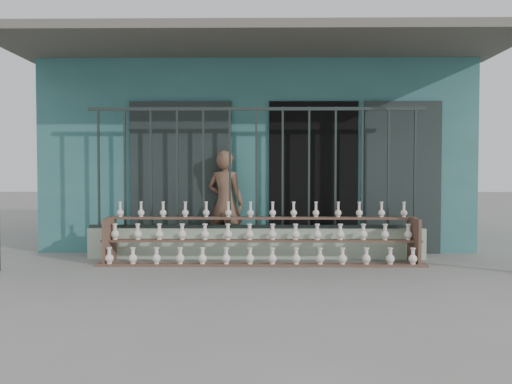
{
  "coord_description": "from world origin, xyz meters",
  "views": [
    {
      "loc": [
        0.08,
        -6.1,
        1.25
      ],
      "look_at": [
        0.0,
        1.0,
        1.0
      ],
      "focal_mm": 35.0,
      "sensor_mm": 36.0,
      "label": 1
    }
  ],
  "objects": [
    {
      "name": "security_fence",
      "position": [
        -0.0,
        1.3,
        1.35
      ],
      "size": [
        5.0,
        0.04,
        1.8
      ],
      "color": "#283330",
      "rests_on": "parapet_wall"
    },
    {
      "name": "workshop_building",
      "position": [
        0.0,
        4.23,
        1.62
      ],
      "size": [
        7.4,
        6.6,
        3.21
      ],
      "color": "#316868",
      "rests_on": "ground"
    },
    {
      "name": "parapet_wall",
      "position": [
        0.0,
        1.3,
        0.23
      ],
      "size": [
        5.0,
        0.2,
        0.45
      ],
      "primitive_type": "cube",
      "color": "#AAC2A7",
      "rests_on": "ground"
    },
    {
      "name": "shelf_rack",
      "position": [
        0.07,
        0.88,
        0.36
      ],
      "size": [
        4.5,
        0.68,
        0.85
      ],
      "color": "brown",
      "rests_on": "ground"
    },
    {
      "name": "ground",
      "position": [
        0.0,
        0.0,
        0.0
      ],
      "size": [
        60.0,
        60.0,
        0.0
      ],
      "primitive_type": "plane",
      "color": "slate"
    },
    {
      "name": "elderly_woman",
      "position": [
        -0.48,
        1.59,
        0.81
      ],
      "size": [
        0.69,
        0.58,
        1.62
      ],
      "primitive_type": "imported",
      "rotation": [
        0.0,
        0.0,
        2.77
      ],
      "color": "brown",
      "rests_on": "ground"
    }
  ]
}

